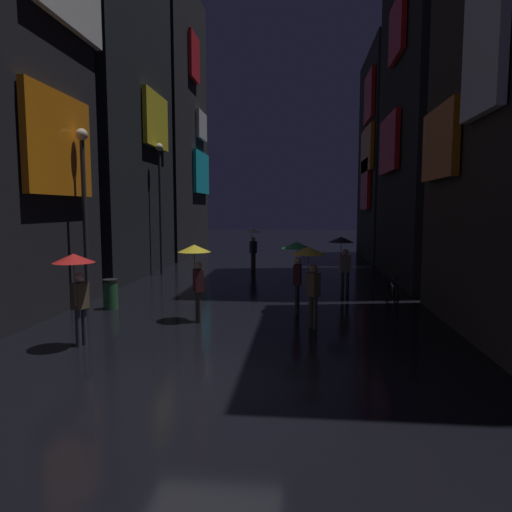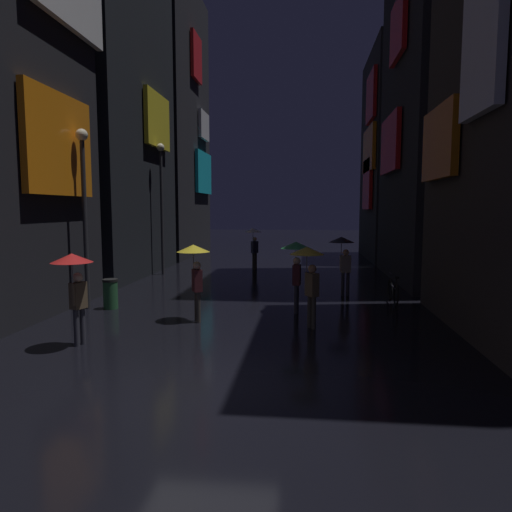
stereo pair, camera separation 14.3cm
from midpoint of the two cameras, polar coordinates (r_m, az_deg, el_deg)
name	(u,v)px [view 1 (the left image)]	position (r m, az deg, el deg)	size (l,w,h in m)	color
ground_plane	(208,390)	(8.18, -6.58, -16.36)	(120.00, 120.00, 0.00)	black
building_left_mid	(100,6)	(24.25, -19.07, 27.42)	(4.25, 8.38, 24.20)	black
building_left_far	(163,123)	(31.57, -11.62, 15.94)	(4.25, 8.62, 17.31)	black
building_right_far	(399,157)	(30.02, 17.26, 11.76)	(4.25, 7.82, 12.56)	#232328
pedestrian_far_right_black	(343,249)	(16.37, 10.52, 0.82)	(0.90, 0.90, 2.12)	#2D2D38
pedestrian_near_crossing_yellow	(196,261)	(12.57, -7.89, -0.65)	(0.90, 0.90, 2.12)	#38332D
pedestrian_foreground_right_yellow	(310,264)	(11.87, 6.41, -1.02)	(0.90, 0.90, 2.12)	#38332D
pedestrian_foreground_left_green	(297,257)	(13.62, 4.83, -0.11)	(0.90, 0.90, 2.12)	#2D2D38
pedestrian_midstreet_left_red	(76,274)	(10.86, -21.95, -2.06)	(0.90, 0.90, 2.12)	#2D2D38
pedestrian_midstreet_centre_clear	(252,237)	(23.12, -0.66, 2.38)	(0.90, 0.90, 2.12)	#38332D
bicycle_parked_at_storefront	(393,291)	(15.76, 16.49, -4.22)	(0.12, 1.82, 0.96)	black
streetlamp_left_near	(84,198)	(14.88, -20.96, 6.83)	(0.36, 0.36, 5.48)	#2D2D33
streetlamp_left_far	(160,194)	(21.86, -12.07, 7.54)	(0.36, 0.36, 6.10)	#2D2D33
trash_bin	(111,294)	(14.88, -17.98, -4.54)	(0.46, 0.46, 0.93)	#265933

